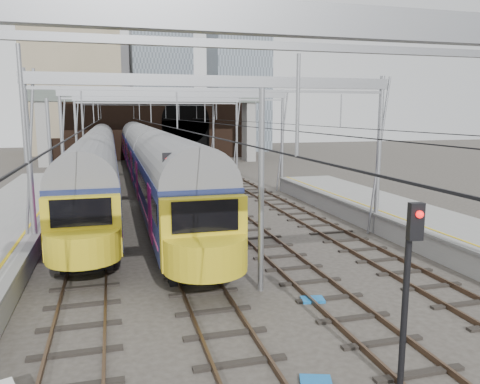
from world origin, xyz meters
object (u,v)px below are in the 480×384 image
object	(u,v)px
train_main	(140,148)
signal_near_left	(168,202)
signal_near_centre	(409,274)
train_second	(98,157)

from	to	relation	value
train_main	signal_near_left	xyz separation A→B (m)	(-1.00, -32.94, 0.43)
train_main	signal_near_left	bearing A→B (deg)	-91.74
train_main	signal_near_centre	xyz separation A→B (m)	(3.16, -41.19, 0.18)
train_main	signal_near_left	world-z (taller)	train_main
train_second	signal_near_left	xyz separation A→B (m)	(3.00, -24.91, 0.55)
signal_near_left	signal_near_centre	size ratio (longest dim) A/B	1.11
train_second	signal_near_left	world-z (taller)	train_second
signal_near_centre	train_main	bearing A→B (deg)	103.20
train_second	signal_near_left	size ratio (longest dim) A/B	10.13
train_main	signal_near_left	distance (m)	32.96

